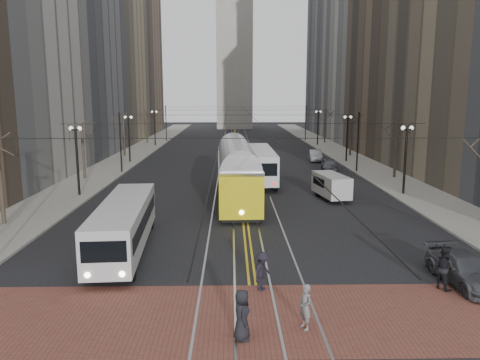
{
  "coord_description": "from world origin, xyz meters",
  "views": [
    {
      "loc": [
        -0.94,
        -20.64,
        8.33
      ],
      "look_at": [
        -0.37,
        8.89,
        3.0
      ],
      "focal_mm": 35.0,
      "sensor_mm": 36.0,
      "label": 1
    }
  ],
  "objects_px": {
    "rear_bus": "(259,165)",
    "sedan_silver": "(315,155)",
    "sedan_grey": "(329,165)",
    "pedestrian_c": "(444,268)",
    "pedestrian_d": "(262,271)",
    "pedestrian_b": "(305,307)",
    "sedan_parked": "(464,269)",
    "streetcar": "(237,177)",
    "cargo_van": "(331,187)",
    "pedestrian_a": "(242,315)",
    "transit_bus": "(124,227)"
  },
  "relations": [
    {
      "from": "streetcar",
      "to": "pedestrian_c",
      "type": "distance_m",
      "value": 20.12
    },
    {
      "from": "sedan_parked",
      "to": "pedestrian_b",
      "type": "relative_size",
      "value": 2.75
    },
    {
      "from": "pedestrian_a",
      "to": "pedestrian_c",
      "type": "bearing_deg",
      "value": -73.61
    },
    {
      "from": "pedestrian_b",
      "to": "sedan_grey",
      "type": "bearing_deg",
      "value": 142.8
    },
    {
      "from": "sedan_grey",
      "to": "sedan_parked",
      "type": "distance_m",
      "value": 31.57
    },
    {
      "from": "transit_bus",
      "to": "cargo_van",
      "type": "relative_size",
      "value": 2.37
    },
    {
      "from": "sedan_parked",
      "to": "pedestrian_c",
      "type": "height_order",
      "value": "pedestrian_c"
    },
    {
      "from": "sedan_parked",
      "to": "pedestrian_d",
      "type": "relative_size",
      "value": 2.7
    },
    {
      "from": "streetcar",
      "to": "pedestrian_c",
      "type": "height_order",
      "value": "streetcar"
    },
    {
      "from": "transit_bus",
      "to": "sedan_grey",
      "type": "bearing_deg",
      "value": 54.18
    },
    {
      "from": "sedan_grey",
      "to": "pedestrian_d",
      "type": "distance_m",
      "value": 33.52
    },
    {
      "from": "pedestrian_a",
      "to": "pedestrian_c",
      "type": "xyz_separation_m",
      "value": [
        8.89,
        4.17,
        0.04
      ]
    },
    {
      "from": "streetcar",
      "to": "pedestrian_d",
      "type": "bearing_deg",
      "value": -88.83
    },
    {
      "from": "sedan_grey",
      "to": "pedestrian_c",
      "type": "relative_size",
      "value": 2.2
    },
    {
      "from": "pedestrian_a",
      "to": "pedestrian_b",
      "type": "bearing_deg",
      "value": -81.69
    },
    {
      "from": "transit_bus",
      "to": "pedestrian_c",
      "type": "bearing_deg",
      "value": -23.34
    },
    {
      "from": "pedestrian_d",
      "to": "cargo_van",
      "type": "bearing_deg",
      "value": 12.39
    },
    {
      "from": "pedestrian_b",
      "to": "pedestrian_c",
      "type": "distance_m",
      "value": 7.44
    },
    {
      "from": "transit_bus",
      "to": "sedan_grey",
      "type": "relative_size",
      "value": 2.6
    },
    {
      "from": "sedan_parked",
      "to": "pedestrian_d",
      "type": "bearing_deg",
      "value": 178.34
    },
    {
      "from": "transit_bus",
      "to": "pedestrian_a",
      "type": "relative_size",
      "value": 6.02
    },
    {
      "from": "pedestrian_a",
      "to": "pedestrian_d",
      "type": "relative_size",
      "value": 1.06
    },
    {
      "from": "streetcar",
      "to": "pedestrian_c",
      "type": "xyz_separation_m",
      "value": [
        8.8,
        -18.07,
        -0.9
      ]
    },
    {
      "from": "pedestrian_b",
      "to": "pedestrian_a",
      "type": "bearing_deg",
      "value": -97.03
    },
    {
      "from": "rear_bus",
      "to": "pedestrian_d",
      "type": "bearing_deg",
      "value": -93.73
    },
    {
      "from": "sedan_grey",
      "to": "sedan_silver",
      "type": "distance_m",
      "value": 8.69
    },
    {
      "from": "cargo_van",
      "to": "pedestrian_b",
      "type": "height_order",
      "value": "cargo_van"
    },
    {
      "from": "rear_bus",
      "to": "streetcar",
      "type": "bearing_deg",
      "value": -106.37
    },
    {
      "from": "rear_bus",
      "to": "pedestrian_a",
      "type": "height_order",
      "value": "rear_bus"
    },
    {
      "from": "streetcar",
      "to": "pedestrian_a",
      "type": "distance_m",
      "value": 22.26
    },
    {
      "from": "sedan_grey",
      "to": "pedestrian_c",
      "type": "bearing_deg",
      "value": -85.59
    },
    {
      "from": "sedan_parked",
      "to": "pedestrian_a",
      "type": "height_order",
      "value": "pedestrian_a"
    },
    {
      "from": "rear_bus",
      "to": "pedestrian_b",
      "type": "relative_size",
      "value": 7.26
    },
    {
      "from": "streetcar",
      "to": "sedan_parked",
      "type": "bearing_deg",
      "value": -61.96
    },
    {
      "from": "rear_bus",
      "to": "sedan_silver",
      "type": "height_order",
      "value": "rear_bus"
    },
    {
      "from": "rear_bus",
      "to": "sedan_silver",
      "type": "relative_size",
      "value": 2.82
    },
    {
      "from": "pedestrian_a",
      "to": "sedan_parked",
      "type": "bearing_deg",
      "value": -73.72
    },
    {
      "from": "cargo_van",
      "to": "sedan_parked",
      "type": "relative_size",
      "value": 0.99
    },
    {
      "from": "pedestrian_a",
      "to": "pedestrian_d",
      "type": "xyz_separation_m",
      "value": [
        0.98,
        4.17,
        -0.05
      ]
    },
    {
      "from": "sedan_grey",
      "to": "sedan_parked",
      "type": "xyz_separation_m",
      "value": [
        -0.51,
        -31.57,
        -0.04
      ]
    },
    {
      "from": "cargo_van",
      "to": "pedestrian_c",
      "type": "height_order",
      "value": "cargo_van"
    },
    {
      "from": "transit_bus",
      "to": "rear_bus",
      "type": "xyz_separation_m",
      "value": [
        8.53,
        20.93,
        0.23
      ]
    },
    {
      "from": "cargo_van",
      "to": "pedestrian_c",
      "type": "distance_m",
      "value": 18.14
    },
    {
      "from": "streetcar",
      "to": "sedan_grey",
      "type": "bearing_deg",
      "value": 51.51
    },
    {
      "from": "rear_bus",
      "to": "sedan_parked",
      "type": "relative_size",
      "value": 2.64
    },
    {
      "from": "sedan_parked",
      "to": "streetcar",
      "type": "bearing_deg",
      "value": 114.65
    },
    {
      "from": "rear_bus",
      "to": "pedestrian_a",
      "type": "distance_m",
      "value": 30.52
    },
    {
      "from": "rear_bus",
      "to": "sedan_parked",
      "type": "distance_m",
      "value": 26.86
    },
    {
      "from": "streetcar",
      "to": "cargo_van",
      "type": "bearing_deg",
      "value": -1.41
    },
    {
      "from": "sedan_silver",
      "to": "sedan_parked",
      "type": "relative_size",
      "value": 0.93
    }
  ]
}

